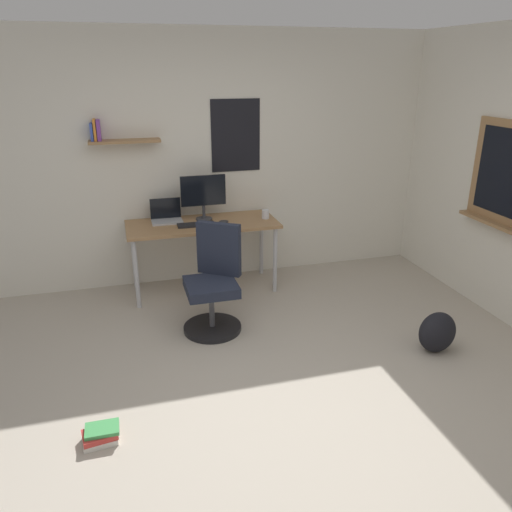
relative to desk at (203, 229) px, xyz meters
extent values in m
plane|color=#ADA393|center=(0.15, -2.06, -0.67)|extent=(5.20, 5.20, 0.00)
cube|color=silver|center=(0.15, 0.39, 0.63)|extent=(5.00, 0.10, 2.60)
cube|color=#997047|center=(-0.69, 0.24, 0.88)|extent=(0.68, 0.20, 0.02)
cube|color=black|center=(0.44, 0.34, 0.88)|extent=(0.52, 0.01, 0.74)
cube|color=#3851B2|center=(-0.98, 0.27, 0.98)|extent=(0.02, 0.14, 0.16)
cube|color=orange|center=(-0.95, 0.27, 0.99)|extent=(0.02, 0.14, 0.20)
cube|color=#7A3D99|center=(-0.92, 0.27, 0.99)|extent=(0.04, 0.14, 0.19)
cube|color=#997047|center=(2.49, -1.34, 0.22)|extent=(0.12, 1.10, 0.03)
cube|color=#997047|center=(0.00, 0.00, 0.06)|extent=(1.52, 0.63, 0.03)
cylinder|color=#B7B7BC|center=(-0.70, -0.25, -0.31)|extent=(0.04, 0.04, 0.71)
cylinder|color=#B7B7BC|center=(0.70, -0.25, -0.31)|extent=(0.04, 0.04, 0.71)
cylinder|color=#B7B7BC|center=(-0.70, 0.25, -0.31)|extent=(0.04, 0.04, 0.71)
cylinder|color=#B7B7BC|center=(0.70, 0.25, -0.31)|extent=(0.04, 0.04, 0.71)
cylinder|color=black|center=(-0.09, -0.89, -0.65)|extent=(0.52, 0.52, 0.04)
cylinder|color=#4C4C51|center=(-0.09, -0.89, -0.46)|extent=(0.05, 0.05, 0.34)
cube|color=#1E2333|center=(-0.09, -0.89, -0.24)|extent=(0.44, 0.44, 0.09)
cube|color=#1E2333|center=(0.02, -0.73, 0.04)|extent=(0.37, 0.28, 0.48)
cube|color=#ADAFB5|center=(-0.34, 0.11, 0.08)|extent=(0.31, 0.21, 0.02)
cube|color=black|center=(-0.34, 0.21, 0.20)|extent=(0.31, 0.01, 0.21)
cylinder|color=#38383D|center=(0.04, 0.11, 0.08)|extent=(0.17, 0.17, 0.01)
cylinder|color=#38383D|center=(0.04, 0.11, 0.16)|extent=(0.03, 0.03, 0.14)
cube|color=black|center=(0.04, 0.10, 0.38)|extent=(0.46, 0.02, 0.31)
cube|color=black|center=(-0.08, -0.08, 0.08)|extent=(0.37, 0.13, 0.02)
ellipsoid|color=#262628|center=(0.20, -0.08, 0.09)|extent=(0.10, 0.06, 0.03)
cylinder|color=silver|center=(0.66, -0.03, 0.12)|extent=(0.08, 0.08, 0.09)
ellipsoid|color=black|center=(1.63, -1.75, -0.49)|extent=(0.32, 0.22, 0.35)
cube|color=silver|center=(-1.06, -2.12, -0.65)|extent=(0.22, 0.17, 0.04)
cube|color=#C63833|center=(-1.05, -2.11, -0.61)|extent=(0.23, 0.18, 0.04)
cube|color=#3D934C|center=(-1.04, -2.10, -0.58)|extent=(0.21, 0.15, 0.03)
camera|label=1|loc=(-0.79, -4.83, 1.58)|focal=35.06mm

